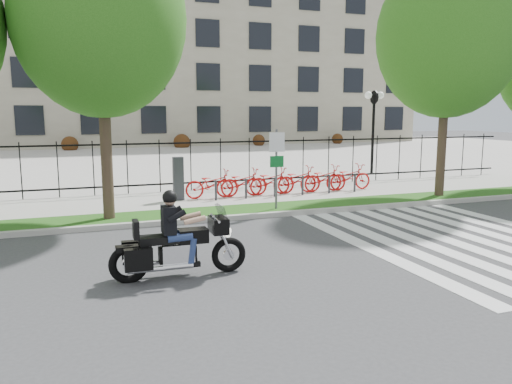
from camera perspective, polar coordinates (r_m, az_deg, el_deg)
name	(u,v)px	position (r m, az deg, el deg)	size (l,w,h in m)	color
ground	(284,258)	(11.07, 3.25, -7.53)	(120.00, 120.00, 0.00)	#38383B
curb	(230,218)	(14.79, -3.03, -2.97)	(60.00, 0.20, 0.15)	#A5A49B
grass_verge	(222,212)	(15.59, -3.95, -2.35)	(60.00, 1.50, 0.15)	#175214
sidewalk	(202,199)	(17.97, -6.17, -0.85)	(60.00, 3.50, 0.15)	#A29F98
plaza	(140,158)	(35.13, -13.09, 3.79)	(80.00, 34.00, 0.10)	#A29F98
crosswalk_stripes	(460,239)	(13.66, 22.27, -4.97)	(5.70, 8.00, 0.01)	silver
iron_fence	(191,165)	(19.51, -7.46, 3.10)	(30.00, 0.06, 2.00)	black
office_building	(112,45)	(55.24, -16.13, 15.85)	(60.00, 21.90, 20.15)	gray
lamp_post_right	(374,111)	(25.97, 13.31, 8.96)	(1.06, 0.70, 4.25)	black
street_tree_1	(100,19)	(14.92, -17.41, 18.37)	(4.67, 4.67, 8.22)	#39291F
street_tree_2	(448,36)	(19.48, 21.11, 16.27)	(4.97, 4.97, 8.51)	#39291F
bike_share_station	(282,180)	(18.58, 2.99, 1.35)	(7.84, 0.88, 1.50)	#2D2D33
sign_pole_regulatory	(277,159)	(15.55, 2.37, 3.84)	(0.50, 0.09, 2.50)	#59595B
motorcycle_rider	(179,242)	(9.77, -8.83, -5.72)	(2.68, 0.79, 2.07)	black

